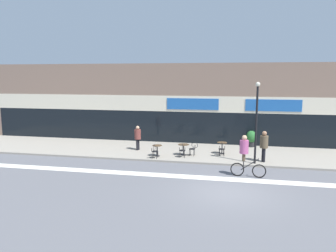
{
  "coord_description": "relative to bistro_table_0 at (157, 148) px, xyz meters",
  "views": [
    {
      "loc": [
        0.17,
        -14.42,
        5.23
      ],
      "look_at": [
        -3.98,
        6.01,
        2.01
      ],
      "focal_mm": 35.0,
      "sensor_mm": 36.0,
      "label": 1
    }
  ],
  "objects": [
    {
      "name": "bistro_table_1",
      "position": [
        1.62,
        0.6,
        0.01
      ],
      "size": [
        0.71,
        0.71,
        0.71
      ],
      "color": "black",
      "rests_on": "sidewalk_slab"
    },
    {
      "name": "pedestrian_near_end",
      "position": [
        -1.72,
        1.45,
        0.5
      ],
      "size": [
        0.52,
        0.52,
        1.69
      ],
      "rotation": [
        0.0,
        0.0,
        2.91
      ],
      "color": "black",
      "rests_on": "sidewalk_slab"
    },
    {
      "name": "ground_plane",
      "position": [
        4.58,
        -5.48,
        -0.62
      ],
      "size": [
        120.0,
        120.0,
        0.0
      ],
      "primitive_type": "plane",
      "color": "#5B5B60"
    },
    {
      "name": "storefront_facade",
      "position": [
        4.58,
        6.49,
        2.44
      ],
      "size": [
        40.0,
        4.06,
        6.15
      ],
      "color": "#7F6656",
      "rests_on": "ground"
    },
    {
      "name": "bistro_table_0",
      "position": [
        0.0,
        0.0,
        0.0
      ],
      "size": [
        0.62,
        0.62,
        0.71
      ],
      "color": "black",
      "rests_on": "sidewalk_slab"
    },
    {
      "name": "cafe_chair_1_near",
      "position": [
        1.63,
        -0.03,
        0.02
      ],
      "size": [
        0.45,
        0.6,
        0.9
      ],
      "rotation": [
        0.0,
        0.0,
        1.71
      ],
      "color": "black",
      "rests_on": "sidewalk_slab"
    },
    {
      "name": "cyclist_0",
      "position": [
        5.38,
        -2.91,
        0.65
      ],
      "size": [
        1.82,
        0.55,
        2.2
      ],
      "rotation": [
        0.0,
        0.0,
        -0.08
      ],
      "color": "black",
      "rests_on": "ground"
    },
    {
      "name": "cafe_chair_2_near",
      "position": [
        4.06,
        0.86,
        0.02
      ],
      "size": [
        0.45,
        0.6,
        0.9
      ],
      "rotation": [
        0.0,
        0.0,
        1.7
      ],
      "color": "black",
      "rests_on": "sidewalk_slab"
    },
    {
      "name": "cafe_chair_1_side",
      "position": [
        2.25,
        0.59,
        0.02
      ],
      "size": [
        0.59,
        0.43,
        0.9
      ],
      "rotation": [
        0.0,
        0.0,
        3.06
      ],
      "color": "black",
      "rests_on": "sidewalk_slab"
    },
    {
      "name": "planter_pot",
      "position": [
        6.03,
        4.09,
        0.15
      ],
      "size": [
        0.74,
        0.74,
        1.17
      ],
      "color": "#232326",
      "rests_on": "sidewalk_slab"
    },
    {
      "name": "bistro_table_2",
      "position": [
        4.05,
        1.49,
        0.04
      ],
      "size": [
        0.64,
        0.64,
        0.77
      ],
      "color": "black",
      "rests_on": "sidewalk_slab"
    },
    {
      "name": "bike_lane_stripe",
      "position": [
        4.58,
        -3.55,
        -0.62
      ],
      "size": [
        36.0,
        0.7,
        0.01
      ],
      "primitive_type": "cube",
      "color": "silver",
      "rests_on": "ground"
    },
    {
      "name": "sidewalk_slab",
      "position": [
        4.58,
        1.77,
        -0.56
      ],
      "size": [
        40.0,
        5.5,
        0.12
      ],
      "primitive_type": "cube",
      "color": "gray",
      "rests_on": "ground"
    },
    {
      "name": "cafe_chair_0_near",
      "position": [
        -0.01,
        -0.63,
        0.02
      ],
      "size": [
        0.43,
        0.59,
        0.9
      ],
      "rotation": [
        0.0,
        0.0,
        1.48
      ],
      "color": "black",
      "rests_on": "sidewalk_slab"
    },
    {
      "name": "lamp_post",
      "position": [
        6.03,
        -0.58,
        2.27
      ],
      "size": [
        0.26,
        0.26,
        4.75
      ],
      "color": "black",
      "rests_on": "sidewalk_slab"
    },
    {
      "name": "pedestrian_far_end",
      "position": [
        6.56,
        -0.06,
        0.6
      ],
      "size": [
        0.57,
        0.57,
        1.86
      ],
      "rotation": [
        0.0,
        0.0,
        3.35
      ],
      "color": "black",
      "rests_on": "sidewalk_slab"
    }
  ]
}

